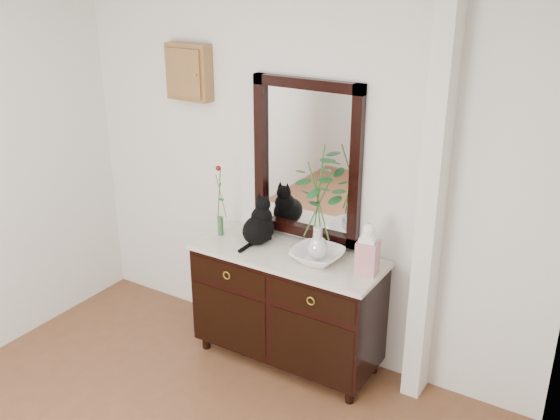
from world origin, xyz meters
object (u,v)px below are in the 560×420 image
Objects in this scene: cat at (258,221)px; lotus_bowl at (317,256)px; sideboard at (288,302)px; ginger_jar at (368,248)px.

lotus_bowl is at bearing -5.81° from cat.
ginger_jar is at bearing 1.95° from sideboard.
lotus_bowl is (0.23, -0.00, 0.42)m from sideboard.
cat reaches higher than sideboard.
cat is at bearing 170.66° from sideboard.
cat is at bearing 174.67° from lotus_bowl.
cat is 0.84m from ginger_jar.
sideboard is at bearing -9.82° from cat.
cat reaches higher than lotus_bowl.
lotus_bowl reaches higher than sideboard.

